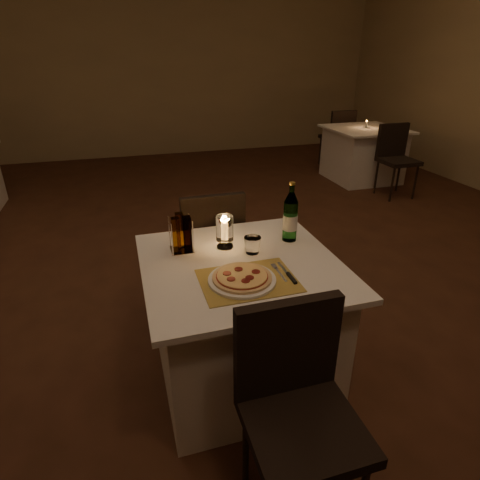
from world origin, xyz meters
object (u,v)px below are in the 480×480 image
object	(u,v)px
pizza	(242,277)
chair_near	(296,394)
chair_far	(211,240)
tumbler	(252,245)
water_bottle	(290,217)
hurricane_candle	(225,229)
plate	(242,280)
main_table	(241,321)
neighbor_table_right	(363,154)

from	to	relation	value
pizza	chair_near	bearing A→B (deg)	-84.64
chair_far	tumbler	size ratio (longest dim) A/B	9.88
chair_far	water_bottle	xyz separation A→B (m)	(0.34, -0.53, 0.33)
water_bottle	hurricane_candle	distance (m)	0.38
pizza	tumbler	xyz separation A→B (m)	(0.14, 0.27, 0.02)
chair_far	tumbler	distance (m)	0.67
plate	hurricane_candle	bearing A→B (deg)	87.42
chair_near	plate	bearing A→B (deg)	95.35
pizza	water_bottle	bearing A→B (deg)	42.85
water_bottle	tumbler	bearing A→B (deg)	-159.41
plate	pizza	bearing A→B (deg)	-144.70
water_bottle	hurricane_candle	xyz separation A→B (m)	(-0.38, 0.01, -0.03)
main_table	water_bottle	size ratio (longest dim) A/B	2.92
tumbler	chair_near	bearing A→B (deg)	-96.42
chair_far	water_bottle	size ratio (longest dim) A/B	2.63
chair_near	tumbler	size ratio (longest dim) A/B	9.88
plate	tumbler	xyz separation A→B (m)	(0.14, 0.27, 0.03)
tumbler	water_bottle	xyz separation A→B (m)	(0.25, 0.10, 0.09)
hurricane_candle	neighbor_table_right	bearing A→B (deg)	47.11
tumbler	hurricane_candle	distance (m)	0.18
plate	water_bottle	world-z (taller)	water_bottle
chair_far	water_bottle	distance (m)	0.71
tumbler	water_bottle	size ratio (longest dim) A/B	0.27
neighbor_table_right	chair_near	bearing A→B (deg)	-125.30
hurricane_candle	neighbor_table_right	xyz separation A→B (m)	(2.86, 3.08, -0.47)
chair_near	pizza	xyz separation A→B (m)	(-0.05, 0.53, 0.22)
chair_far	pizza	bearing A→B (deg)	-93.21
plate	chair_near	bearing A→B (deg)	-84.65
chair_far	pizza	xyz separation A→B (m)	(-0.05, -0.89, 0.22)
pizza	hurricane_candle	distance (m)	0.39
plate	pizza	world-z (taller)	pizza
plate	water_bottle	bearing A→B (deg)	42.86
plate	tumbler	size ratio (longest dim) A/B	3.51
tumbler	water_bottle	bearing A→B (deg)	20.59
chair_near	hurricane_candle	bearing A→B (deg)	92.05
pizza	main_table	bearing A→B (deg)	74.45
chair_far	pizza	size ratio (longest dim) A/B	3.21
hurricane_candle	tumbler	bearing A→B (deg)	-41.66
pizza	chair_far	bearing A→B (deg)	86.79
water_bottle	neighbor_table_right	size ratio (longest dim) A/B	0.34
tumbler	water_bottle	distance (m)	0.29
chair_near	pizza	distance (m)	0.58
main_table	pizza	bearing A→B (deg)	-105.55
chair_near	pizza	bearing A→B (deg)	95.36
main_table	neighbor_table_right	world-z (taller)	same
chair_near	hurricane_candle	world-z (taller)	hurricane_candle
tumbler	chair_far	bearing A→B (deg)	98.27
plate	hurricane_candle	size ratio (longest dim) A/B	1.74
chair_near	pizza	size ratio (longest dim) A/B	3.21
chair_near	hurricane_candle	size ratio (longest dim) A/B	4.91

